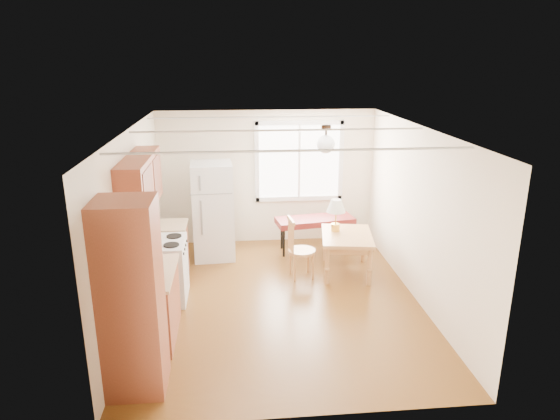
{
  "coord_description": "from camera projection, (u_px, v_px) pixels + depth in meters",
  "views": [
    {
      "loc": [
        -0.62,
        -6.58,
        3.42
      ],
      "look_at": [
        0.08,
        0.74,
        1.15
      ],
      "focal_mm": 32.0,
      "sensor_mm": 36.0,
      "label": 1
    }
  ],
  "objects": [
    {
      "name": "chair",
      "position": [
        296.0,
        244.0,
        7.89
      ],
      "size": [
        0.45,
        0.44,
        1.0
      ],
      "rotation": [
        0.0,
        0.0,
        0.12
      ],
      "color": "#B27944",
      "rests_on": "ground"
    },
    {
      "name": "kettle",
      "position": [
        150.0,
        251.0,
        6.49
      ],
      "size": [
        0.12,
        0.12,
        0.23
      ],
      "color": "red",
      "rests_on": "kitchen_run"
    },
    {
      "name": "room_shell",
      "position": [
        280.0,
        219.0,
        6.96
      ],
      "size": [
        4.6,
        5.6,
        2.62
      ],
      "color": "#522F11",
      "rests_on": "ground"
    },
    {
      "name": "dining_table",
      "position": [
        347.0,
        240.0,
        8.09
      ],
      "size": [
        0.95,
        1.17,
        0.66
      ],
      "rotation": [
        0.0,
        0.0,
        -0.15
      ],
      "color": "#B27944",
      "rests_on": "ground"
    },
    {
      "name": "table_lamp",
      "position": [
        336.0,
        208.0,
        8.12
      ],
      "size": [
        0.31,
        0.31,
        0.54
      ],
      "rotation": [
        0.0,
        0.0,
        -0.04
      ],
      "color": "gold",
      "rests_on": "dining_table"
    },
    {
      "name": "kitchen_run",
      "position": [
        150.0,
        269.0,
        6.32
      ],
      "size": [
        0.65,
        3.4,
        2.2
      ],
      "color": "brown",
      "rests_on": "ground"
    },
    {
      "name": "coffee_maker",
      "position": [
        139.0,
        276.0,
        5.64
      ],
      "size": [
        0.2,
        0.27,
        0.4
      ],
      "rotation": [
        0.0,
        0.0,
        -0.01
      ],
      "color": "black",
      "rests_on": "kitchen_run"
    },
    {
      "name": "refrigerator",
      "position": [
        213.0,
        211.0,
        8.67
      ],
      "size": [
        0.74,
        0.75,
        1.7
      ],
      "rotation": [
        0.0,
        0.0,
        0.06
      ],
      "color": "white",
      "rests_on": "ground"
    },
    {
      "name": "bench",
      "position": [
        315.0,
        221.0,
        8.98
      ],
      "size": [
        1.46,
        0.73,
        0.64
      ],
      "rotation": [
        0.0,
        0.0,
        0.16
      ],
      "color": "maroon",
      "rests_on": "ground"
    },
    {
      "name": "window_unit",
      "position": [
        299.0,
        161.0,
        9.27
      ],
      "size": [
        1.64,
        0.05,
        1.51
      ],
      "color": "white",
      "rests_on": "room_shell"
    },
    {
      "name": "pendant_light",
      "position": [
        326.0,
        143.0,
        7.11
      ],
      "size": [
        0.26,
        0.26,
        0.4
      ],
      "color": "black",
      "rests_on": "room_shell"
    }
  ]
}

